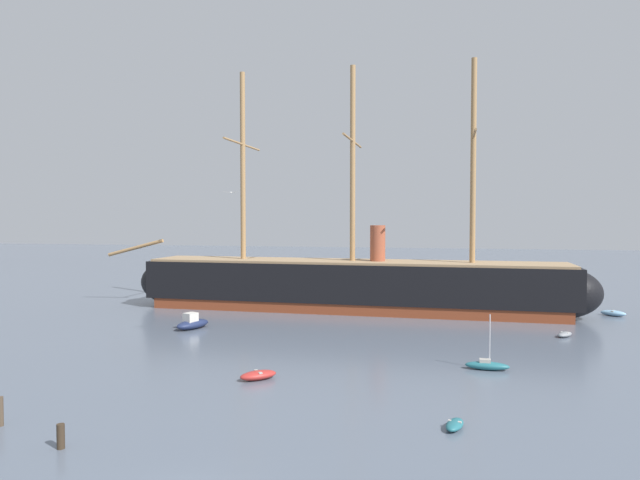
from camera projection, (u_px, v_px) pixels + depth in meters
name	position (u px, v px, depth m)	size (l,w,h in m)	color
tall_ship	(352.00, 284.00, 70.33)	(63.05, 13.09, 30.34)	brown
dinghy_foreground_right	(455.00, 425.00, 30.96)	(1.35, 2.13, 0.47)	#236670
dinghy_near_centre	(258.00, 375.00, 40.39)	(2.85, 2.71, 0.65)	#B22D28
sailboat_mid_right	(487.00, 365.00, 42.99)	(3.32, 1.13, 4.27)	#236670
motorboat_alongside_bow	(192.00, 323.00, 58.85)	(3.15, 4.41, 1.71)	#1E284C
dinghy_alongside_stern	(565.00, 334.00, 54.86)	(2.02, 2.26, 0.50)	gray
dinghy_far_left	(174.00, 294.00, 84.02)	(2.81, 2.14, 0.61)	orange
dinghy_far_right	(613.00, 313.00, 66.63)	(3.03, 2.40, 0.66)	#7FB2D6
dinghy_distant_centre	(395.00, 295.00, 82.86)	(1.07, 2.09, 0.48)	#236670
mooring_piling_nearest	(0.00, 411.00, 31.38)	(0.31, 0.31, 1.64)	#4C3D2D
mooring_piling_left_pair	(61.00, 436.00, 28.29)	(0.39, 0.39, 1.25)	#382B1E
seagull_in_flight	(231.00, 192.00, 50.02)	(1.37, 0.41, 0.14)	silver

